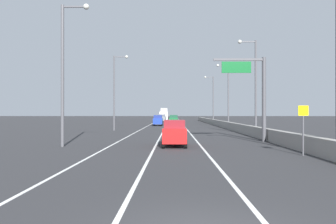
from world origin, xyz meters
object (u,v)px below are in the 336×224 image
(speed_advisory_sign, at_px, (303,126))
(car_gray_1, at_px, (162,118))
(lamp_post_right_fourth, at_px, (212,97))
(lamp_post_right_third, at_px, (227,91))
(car_blue_0, at_px, (158,120))
(car_green_3, at_px, (174,120))
(lamp_post_right_near, at_px, (333,49))
(lamp_post_left_mid, at_px, (116,88))
(overhead_sign_gantry, at_px, (256,88))
(lamp_post_left_near, at_px, (66,65))
(car_red_2, at_px, (174,133))
(lamp_post_right_second, at_px, (254,81))
(box_truck, at_px, (164,115))

(speed_advisory_sign, height_order, car_gray_1, speed_advisory_sign)
(lamp_post_right_fourth, bearing_deg, lamp_post_right_third, -89.11)
(car_blue_0, distance_m, car_green_3, 8.39)
(lamp_post_right_fourth, height_order, car_blue_0, lamp_post_right_fourth)
(car_gray_1, bearing_deg, lamp_post_right_near, -80.09)
(lamp_post_right_fourth, bearing_deg, lamp_post_left_mid, -122.57)
(overhead_sign_gantry, xyz_separation_m, lamp_post_left_near, (-15.47, -4.51, 1.43))
(overhead_sign_gantry, relative_size, speed_advisory_sign, 2.50)
(car_red_2, bearing_deg, car_green_3, 89.89)
(lamp_post_right_third, relative_size, lamp_post_left_near, 1.00)
(lamp_post_left_mid, xyz_separation_m, car_blue_0, (5.30, 16.74, -5.13))
(lamp_post_right_near, distance_m, car_green_3, 53.36)
(lamp_post_left_near, distance_m, car_green_3, 47.40)
(car_red_2, bearing_deg, car_gray_1, 92.77)
(lamp_post_right_third, relative_size, lamp_post_right_fourth, 1.00)
(speed_advisory_sign, xyz_separation_m, lamp_post_left_near, (-15.91, 4.79, 4.40))
(lamp_post_right_near, height_order, lamp_post_left_mid, same)
(car_green_3, bearing_deg, car_red_2, -90.11)
(lamp_post_right_fourth, relative_size, lamp_post_left_mid, 1.00)
(lamp_post_right_near, height_order, car_green_3, lamp_post_right_near)
(lamp_post_right_near, xyz_separation_m, lamp_post_right_fourth, (-0.12, 54.62, 0.00))
(car_gray_1, height_order, car_green_3, car_gray_1)
(car_red_2, bearing_deg, speed_advisory_sign, -34.16)
(overhead_sign_gantry, height_order, lamp_post_right_second, lamp_post_right_second)
(lamp_post_right_fourth, bearing_deg, box_truck, 115.83)
(lamp_post_right_third, bearing_deg, speed_advisory_sign, -92.22)
(speed_advisory_sign, xyz_separation_m, lamp_post_left_mid, (-16.02, 26.64, 4.40))
(lamp_post_right_third, xyz_separation_m, lamp_post_left_near, (-17.28, -30.41, 0.00))
(overhead_sign_gantry, relative_size, lamp_post_right_second, 0.69)
(lamp_post_right_third, bearing_deg, lamp_post_right_near, -90.26)
(car_red_2, height_order, car_green_3, car_green_3)
(overhead_sign_gantry, distance_m, lamp_post_right_near, 10.73)
(speed_advisory_sign, xyz_separation_m, box_truck, (-10.49, 77.33, 0.02))
(box_truck, bearing_deg, car_green_3, -83.69)
(lamp_post_right_fourth, xyz_separation_m, lamp_post_left_near, (-17.00, -48.62, 0.00))
(car_red_2, bearing_deg, lamp_post_right_near, -35.86)
(car_blue_0, relative_size, car_green_3, 0.91)
(lamp_post_left_near, height_order, lamp_post_left_mid, same)
(lamp_post_right_third, distance_m, lamp_post_left_mid, 19.38)
(overhead_sign_gantry, xyz_separation_m, car_green_3, (-7.16, 41.87, -3.71))
(car_gray_1, xyz_separation_m, box_truck, (0.17, 10.61, 0.74))
(speed_advisory_sign, distance_m, lamp_post_right_near, 4.72)
(lamp_post_left_near, xyz_separation_m, car_gray_1, (5.25, 61.93, -5.12))
(car_blue_0, distance_m, box_truck, 33.96)
(car_green_3, bearing_deg, car_gray_1, 101.15)
(lamp_post_left_mid, relative_size, car_gray_1, 2.40)
(speed_advisory_sign, height_order, lamp_post_right_near, lamp_post_right_near)
(lamp_post_right_near, xyz_separation_m, box_truck, (-11.69, 78.54, -4.38))
(lamp_post_right_second, bearing_deg, overhead_sign_gantry, -102.84)
(overhead_sign_gantry, bearing_deg, car_blue_0, 106.78)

